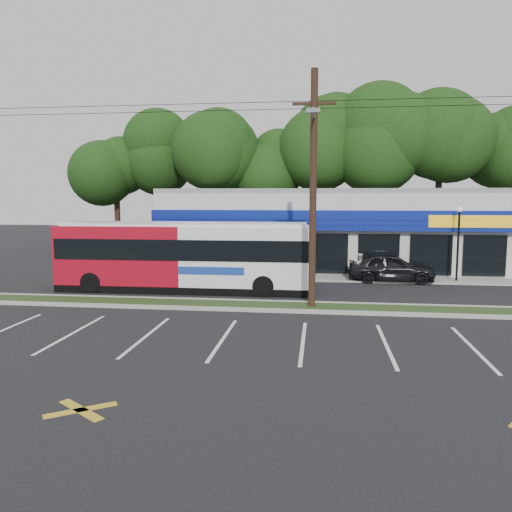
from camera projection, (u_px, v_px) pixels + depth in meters
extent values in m
plane|color=black|center=(239.00, 312.00, 20.86)|extent=(120.00, 120.00, 0.00)
cube|color=#1E3917|center=(243.00, 305.00, 21.83)|extent=(40.00, 1.60, 0.12)
cube|color=#9E9E93|center=(240.00, 310.00, 21.00)|extent=(40.00, 0.25, 0.14)
cube|color=#9E9E93|center=(246.00, 301.00, 22.67)|extent=(40.00, 0.25, 0.14)
cube|color=#9E9E93|center=(348.00, 279.00, 29.09)|extent=(32.00, 2.20, 0.10)
cube|color=beige|center=(351.00, 229.00, 35.63)|extent=(25.00, 12.00, 5.00)
cube|color=navy|center=(357.00, 221.00, 29.37)|extent=(25.00, 0.50, 1.20)
cube|color=black|center=(356.00, 254.00, 29.79)|extent=(24.00, 0.12, 2.40)
cube|color=yellow|center=(483.00, 222.00, 28.22)|extent=(6.00, 0.06, 0.70)
cube|color=gray|center=(351.00, 192.00, 35.32)|extent=(25.00, 12.00, 0.30)
cylinder|color=black|center=(313.00, 192.00, 20.87)|extent=(0.30, 0.30, 10.00)
cube|color=black|center=(314.00, 103.00, 20.45)|extent=(1.80, 0.12, 0.12)
cylinder|color=#59595E|center=(314.00, 114.00, 19.34)|extent=(0.10, 2.40, 0.10)
cube|color=#59595E|center=(313.00, 111.00, 18.07)|extent=(0.50, 0.25, 0.15)
cylinder|color=black|center=(242.00, 103.00, 20.81)|extent=(50.00, 0.02, 0.02)
cylinder|color=black|center=(242.00, 110.00, 20.85)|extent=(50.00, 0.02, 0.02)
cylinder|color=black|center=(458.00, 247.00, 27.90)|extent=(0.12, 0.12, 4.00)
sphere|color=silver|center=(460.00, 209.00, 27.66)|extent=(0.30, 0.30, 0.30)
cylinder|color=black|center=(119.00, 217.00, 48.14)|extent=(0.56, 0.56, 5.72)
sphere|color=black|center=(117.00, 158.00, 47.48)|extent=(6.76, 6.76, 6.76)
cylinder|color=black|center=(169.00, 217.00, 47.51)|extent=(0.56, 0.56, 5.72)
sphere|color=black|center=(168.00, 158.00, 46.85)|extent=(6.76, 6.76, 6.76)
cylinder|color=black|center=(220.00, 217.00, 46.88)|extent=(0.56, 0.56, 5.72)
sphere|color=black|center=(220.00, 157.00, 46.22)|extent=(6.76, 6.76, 6.76)
cylinder|color=black|center=(273.00, 218.00, 46.25)|extent=(0.56, 0.56, 5.72)
sphere|color=black|center=(273.00, 157.00, 45.59)|extent=(6.76, 6.76, 6.76)
cylinder|color=black|center=(327.00, 218.00, 45.63)|extent=(0.56, 0.56, 5.72)
sphere|color=black|center=(329.00, 156.00, 44.97)|extent=(6.76, 6.76, 6.76)
cylinder|color=black|center=(383.00, 218.00, 45.00)|extent=(0.56, 0.56, 5.72)
sphere|color=black|center=(385.00, 155.00, 44.34)|extent=(6.76, 6.76, 6.76)
cylinder|color=black|center=(441.00, 219.00, 44.37)|extent=(0.56, 0.56, 5.72)
sphere|color=black|center=(444.00, 155.00, 43.71)|extent=(6.76, 6.76, 6.76)
cylinder|color=black|center=(500.00, 219.00, 43.74)|extent=(0.56, 0.56, 5.72)
sphere|color=black|center=(504.00, 154.00, 43.08)|extent=(6.76, 6.76, 6.76)
cube|color=#A30C1D|center=(124.00, 254.00, 25.89)|extent=(6.50, 2.77, 2.97)
cube|color=white|center=(248.00, 255.00, 25.14)|extent=(6.50, 2.77, 2.97)
cube|color=black|center=(186.00, 286.00, 25.71)|extent=(12.98, 2.78, 0.38)
cube|color=black|center=(185.00, 248.00, 25.47)|extent=(12.72, 2.89, 1.03)
cube|color=black|center=(313.00, 252.00, 24.74)|extent=(0.08, 2.29, 1.51)
cube|color=#193899|center=(211.00, 271.00, 24.05)|extent=(3.24, 0.06, 0.38)
cube|color=white|center=(185.00, 224.00, 25.33)|extent=(12.33, 2.56, 0.19)
cylinder|color=black|center=(91.00, 283.00, 24.98)|extent=(1.04, 0.31, 1.04)
cylinder|color=black|center=(111.00, 275.00, 27.41)|extent=(1.04, 0.31, 1.04)
cylinder|color=black|center=(263.00, 286.00, 23.98)|extent=(1.04, 0.31, 1.04)
cylinder|color=black|center=(268.00, 278.00, 26.41)|extent=(1.04, 0.31, 1.04)
imported|color=black|center=(391.00, 267.00, 28.21)|extent=(4.85, 2.06, 1.64)
imported|color=beige|center=(309.00, 264.00, 28.77)|extent=(0.83, 0.72, 1.91)
imported|color=beige|center=(359.00, 267.00, 28.43)|extent=(0.84, 0.69, 1.61)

